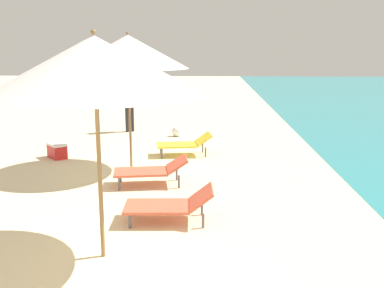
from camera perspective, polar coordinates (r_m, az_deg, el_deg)
umbrella_second at (r=4.93m, az=-12.49°, el=9.89°), size 2.39×2.39×2.60m
lounger_second_shoreside at (r=6.27m, az=-2.82°, el=-7.78°), size 1.28×0.66×0.50m
umbrella_farthest at (r=8.89m, az=-8.30°, el=11.74°), size 2.41×2.41×2.74m
lounger_farthest_shoreside at (r=10.11m, az=-0.95°, el=0.08°), size 1.32×0.77×0.51m
lounger_farthest_inland at (r=7.93m, az=-5.26°, el=-3.35°), size 1.39×0.80×0.51m
person_walking_near at (r=13.11m, az=-8.15°, el=5.60°), size 0.42×0.40×1.54m
cooler_box at (r=10.34m, az=-17.08°, el=-0.81°), size 0.55×0.57×0.34m
beach_ball at (r=12.38m, az=-1.97°, el=1.64°), size 0.28×0.28×0.28m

